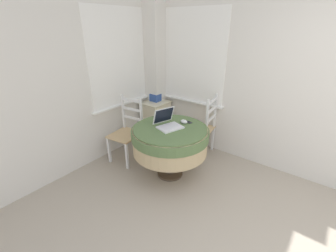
{
  "coord_description": "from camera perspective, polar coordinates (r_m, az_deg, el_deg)",
  "views": [
    {
      "loc": [
        -1.27,
        0.48,
        1.95
      ],
      "look_at": [
        0.99,
        2.23,
        0.66
      ],
      "focal_mm": 24.0,
      "sensor_mm": 36.0,
      "label": 1
    }
  ],
  "objects": [
    {
      "name": "corner_room_shell",
      "position": [
        2.91,
        4.3,
        10.89
      ],
      "size": [
        4.15,
        5.09,
        2.55
      ],
      "color": "silver",
      "rests_on": "ground_plane"
    },
    {
      "name": "storage_box",
      "position": [
        4.07,
        -3.21,
        7.27
      ],
      "size": [
        0.15,
        0.16,
        0.13
      ],
      "color": "#2D4C93",
      "rests_on": "corner_cabinet"
    },
    {
      "name": "dining_chair_near_right_window",
      "position": [
        3.62,
        8.53,
        -0.37
      ],
      "size": [
        0.45,
        0.49,
        0.99
      ],
      "color": "tan",
      "rests_on": "ground_plane"
    },
    {
      "name": "round_dining_table",
      "position": [
        2.99,
        0.52,
        -3.21
      ],
      "size": [
        1.02,
        1.02,
        0.73
      ],
      "color": "#4C3D2D",
      "rests_on": "ground_plane"
    },
    {
      "name": "corner_cabinet",
      "position": [
        4.16,
        -3.09,
        1.64
      ],
      "size": [
        0.47,
        0.42,
        0.69
      ],
      "color": "beige",
      "rests_on": "ground_plane"
    },
    {
      "name": "computer_mouse",
      "position": [
        3.05,
        4.09,
        1.12
      ],
      "size": [
        0.07,
        0.1,
        0.05
      ],
      "color": "white",
      "rests_on": "round_dining_table"
    },
    {
      "name": "laptop",
      "position": [
        2.94,
        -0.06,
        0.75
      ],
      "size": [
        0.38,
        0.38,
        0.24
      ],
      "color": "white",
      "rests_on": "round_dining_table"
    },
    {
      "name": "cell_phone",
      "position": [
        3.1,
        5.01,
        1.04
      ],
      "size": [
        0.06,
        0.13,
        0.01
      ],
      "color": "#2D2D33",
      "rests_on": "round_dining_table"
    },
    {
      "name": "dining_chair_near_back_window",
      "position": [
        3.49,
        -10.3,
        -1.5
      ],
      "size": [
        0.49,
        0.45,
        0.99
      ],
      "color": "tan",
      "rests_on": "ground_plane"
    }
  ]
}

